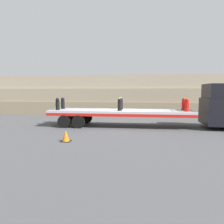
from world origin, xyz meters
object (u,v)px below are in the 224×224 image
at_px(truck_cab, 223,107).
at_px(fire_hydrant_black_far_1, 121,104).
at_px(flatbed_trailer, 112,113).
at_px(fire_hydrant_black_near_0, 58,104).
at_px(fire_hydrant_black_far_0, 63,103).
at_px(fire_hydrant_black_near_1, 120,105).
at_px(traffic_cone, 66,136).
at_px(fire_hydrant_red_near_2, 187,105).
at_px(fire_hydrant_red_far_2, 184,104).

xyz_separation_m(truck_cab, fire_hydrant_black_far_1, (-7.09, 0.54, 0.12)).
bearing_deg(fire_hydrant_black_far_1, truck_cab, -4.38).
height_order(flatbed_trailer, fire_hydrant_black_near_0, fire_hydrant_black_near_0).
distance_m(fire_hydrant_black_far_0, fire_hydrant_black_near_1, 4.70).
height_order(flatbed_trailer, traffic_cone, flatbed_trailer).
height_order(truck_cab, fire_hydrant_black_far_0, truck_cab).
bearing_deg(fire_hydrant_black_near_0, fire_hydrant_black_far_1, 13.36).
distance_m(fire_hydrant_black_far_1, fire_hydrant_red_near_2, 4.70).
bearing_deg(fire_hydrant_black_far_0, fire_hydrant_black_near_1, -13.36).
relative_size(fire_hydrant_black_far_0, traffic_cone, 1.53).
relative_size(fire_hydrant_red_near_2, traffic_cone, 1.53).
bearing_deg(fire_hydrant_black_near_1, traffic_cone, -116.73).
bearing_deg(fire_hydrant_black_near_0, fire_hydrant_red_near_2, 0.00).
relative_size(fire_hydrant_black_far_0, fire_hydrant_black_near_1, 1.00).
relative_size(flatbed_trailer, fire_hydrant_black_far_1, 11.80).
xyz_separation_m(flatbed_trailer, fire_hydrant_red_far_2, (5.17, 0.54, 0.64)).
relative_size(flatbed_trailer, fire_hydrant_black_near_0, 11.80).
bearing_deg(fire_hydrant_black_far_0, fire_hydrant_black_far_1, 0.00).
bearing_deg(fire_hydrant_red_near_2, truck_cab, 12.17).
relative_size(flatbed_trailer, fire_hydrant_black_far_0, 11.80).
bearing_deg(fire_hydrant_black_near_1, fire_hydrant_red_far_2, 13.36).
height_order(fire_hydrant_black_near_1, fire_hydrant_red_near_2, same).
bearing_deg(fire_hydrant_black_far_1, fire_hydrant_red_far_2, 0.00).
bearing_deg(flatbed_trailer, fire_hydrant_black_near_1, -42.25).
distance_m(fire_hydrant_black_near_0, fire_hydrant_red_far_2, 9.22).
bearing_deg(flatbed_trailer, fire_hydrant_red_far_2, 5.99).
height_order(fire_hydrant_black_far_0, fire_hydrant_red_near_2, same).
bearing_deg(truck_cab, flatbed_trailer, 180.00).
bearing_deg(traffic_cone, fire_hydrant_black_far_1, 67.81).
relative_size(fire_hydrant_black_far_0, fire_hydrant_red_far_2, 1.00).
bearing_deg(truck_cab, fire_hydrant_black_far_1, 175.62).
bearing_deg(traffic_cone, flatbed_trailer, 71.47).
distance_m(fire_hydrant_black_far_1, traffic_cone, 6.32).
height_order(truck_cab, flatbed_trailer, truck_cab).
bearing_deg(fire_hydrant_red_near_2, fire_hydrant_black_near_0, 180.00).
bearing_deg(flatbed_trailer, fire_hydrant_black_far_1, 42.25).
height_order(fire_hydrant_black_near_0, fire_hydrant_black_far_1, same).
xyz_separation_m(fire_hydrant_black_far_1, fire_hydrant_red_near_2, (4.58, -1.09, 0.00)).
relative_size(fire_hydrant_black_near_0, fire_hydrant_red_near_2, 1.00).
distance_m(fire_hydrant_black_near_0, traffic_cone, 5.32).
distance_m(fire_hydrant_black_far_1, fire_hydrant_red_far_2, 4.58).
bearing_deg(fire_hydrant_red_near_2, flatbed_trailer, 174.01).
bearing_deg(fire_hydrant_red_near_2, traffic_cone, -146.16).
xyz_separation_m(fire_hydrant_black_far_0, fire_hydrant_red_near_2, (9.15, -1.09, 0.00)).
relative_size(flatbed_trailer, fire_hydrant_red_near_2, 11.80).
bearing_deg(fire_hydrant_red_far_2, fire_hydrant_black_far_0, 180.00).
bearing_deg(fire_hydrant_red_near_2, fire_hydrant_black_near_1, 180.00).
xyz_separation_m(truck_cab, fire_hydrant_red_far_2, (-2.52, 0.54, 0.12)).
distance_m(truck_cab, fire_hydrant_black_near_0, 11.68).
relative_size(fire_hydrant_black_far_0, fire_hydrant_black_far_1, 1.00).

